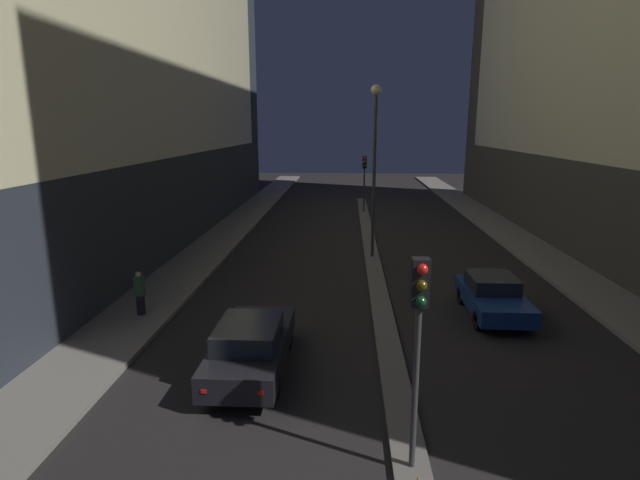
% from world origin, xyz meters
% --- Properties ---
extents(median_strip, '(0.75, 39.33, 0.13)m').
position_xyz_m(median_strip, '(0.00, 20.66, 0.07)').
color(median_strip, '#66605B').
rests_on(median_strip, ground).
extents(traffic_light_near, '(0.32, 0.42, 4.25)m').
position_xyz_m(traffic_light_near, '(0.00, 3.61, 3.26)').
color(traffic_light_near, '#383838').
rests_on(traffic_light_near, median_strip).
extents(traffic_light_mid, '(0.32, 0.42, 4.25)m').
position_xyz_m(traffic_light_mid, '(0.00, 33.30, 3.26)').
color(traffic_light_mid, '#383838').
rests_on(traffic_light_mid, median_strip).
extents(street_lamp, '(0.50, 0.50, 8.44)m').
position_xyz_m(street_lamp, '(0.00, 19.73, 5.74)').
color(street_lamp, '#383838').
rests_on(street_lamp, median_strip).
extents(car_left_lane, '(1.90, 4.80, 1.55)m').
position_xyz_m(car_left_lane, '(-3.93, 7.54, 0.78)').
color(car_left_lane, black).
rests_on(car_left_lane, ground).
extents(car_right_lane, '(1.87, 4.09, 1.42)m').
position_xyz_m(car_right_lane, '(3.93, 12.18, 0.73)').
color(car_right_lane, navy).
rests_on(car_right_lane, ground).
extents(pedestrian_on_left_sidewalk, '(0.40, 0.40, 1.56)m').
position_xyz_m(pedestrian_on_left_sidewalk, '(-8.57, 11.22, 0.97)').
color(pedestrian_on_left_sidewalk, black).
rests_on(pedestrian_on_left_sidewalk, sidewalk_left).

